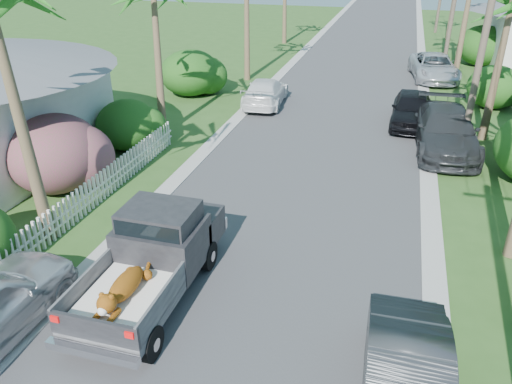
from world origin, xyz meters
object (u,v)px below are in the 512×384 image
(parked_car_rf, at_px, (412,109))
(parked_car_lf, at_px, (265,92))
(utility_pole_b, at_px, (485,35))
(parked_car_rd, at_px, (434,67))
(pickup_truck, at_px, (157,252))
(parked_car_rm, at_px, (446,131))

(parked_car_rf, distance_m, parked_car_lf, 7.30)
(utility_pole_b, bearing_deg, parked_car_rd, 93.63)
(pickup_truck, bearing_deg, parked_car_rf, 67.59)
(parked_car_rf, relative_size, parked_car_lf, 0.96)
(parked_car_rm, bearing_deg, parked_car_rf, 112.15)
(parked_car_rm, relative_size, utility_pole_b, 0.63)
(parked_car_rd, height_order, parked_car_lf, parked_car_rd)
(parked_car_lf, relative_size, utility_pole_b, 0.51)
(parked_car_rf, height_order, parked_car_lf, parked_car_rf)
(parked_car_rm, relative_size, parked_car_rf, 1.28)
(pickup_truck, relative_size, parked_car_lf, 1.11)
(parked_car_rf, xyz_separation_m, parked_car_rd, (1.23, 9.00, -0.01))
(parked_car_lf, bearing_deg, parked_car_rd, -141.53)
(parked_car_rm, bearing_deg, parked_car_lf, 151.82)
(parked_car_rd, distance_m, parked_car_lf, 11.49)
(pickup_truck, relative_size, utility_pole_b, 0.57)
(pickup_truck, bearing_deg, parked_car_rm, 57.79)
(utility_pole_b, bearing_deg, parked_car_rm, 156.50)
(parked_car_rd, relative_size, parked_car_lf, 1.16)
(parked_car_rm, height_order, parked_car_rf, parked_car_rm)
(parked_car_rd, bearing_deg, parked_car_lf, -144.64)
(parked_car_rf, bearing_deg, utility_pole_b, -55.44)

